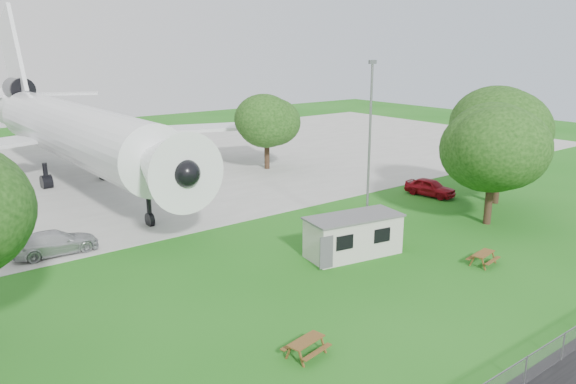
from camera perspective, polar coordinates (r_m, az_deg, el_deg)
ground at (r=29.59m, az=5.36°, el=-11.56°), size 160.00×160.00×0.00m
concrete_apron at (r=61.41m, az=-19.72°, el=1.64°), size 120.00×46.00×0.03m
airliner at (r=57.89m, az=-21.36°, el=6.04°), size 46.36×47.73×17.69m
site_cabin at (r=36.02m, az=6.67°, el=-4.40°), size 6.94×3.74×2.62m
picnic_west at (r=25.39m, az=1.85°, el=-16.28°), size 2.04×1.81×0.76m
picnic_east at (r=36.70m, az=19.16°, el=-6.97°), size 2.02×1.78×0.76m
lamp_mast at (r=37.39m, az=8.24°, el=3.71°), size 0.16×0.16×12.00m
tree_east_front at (r=43.58m, az=20.15°, el=3.95°), size 7.78×7.78×9.46m
tree_east_back at (r=49.61m, az=20.91°, el=5.88°), size 8.47×8.47×10.47m
tree_far_apron at (r=59.90m, az=-2.18°, el=7.17°), size 6.65×6.65×8.47m
car_ne_hatch at (r=51.32m, az=14.24°, el=0.45°), size 2.50×4.74×1.54m
car_apron_van at (r=39.05m, az=-22.58°, el=-4.78°), size 5.39×2.38×1.54m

